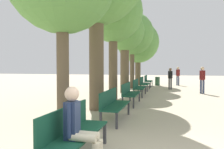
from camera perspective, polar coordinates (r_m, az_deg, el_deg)
bench_row_0 at (r=4.06m, az=-10.16°, el=-13.84°), size 0.53×1.89×0.93m
bench_row_1 at (r=6.78m, az=0.27°, el=-7.37°), size 0.53×1.89×0.93m
bench_row_2 at (r=9.62m, az=4.54°, el=-4.57°), size 0.53×1.89×0.93m
bench_row_3 at (r=12.50m, az=6.84°, el=-3.05°), size 0.53×1.89×0.93m
bench_row_4 at (r=15.40m, az=8.28°, el=-2.09°), size 0.53×1.89×0.93m
bench_row_5 at (r=18.31m, az=9.25°, el=-1.44°), size 0.53×1.89×0.93m
tree_row_2 at (r=11.17m, az=0.28°, el=15.60°), size 2.94×2.94×5.81m
tree_row_3 at (r=13.97m, az=3.35°, el=10.72°), size 2.49×2.49×5.14m
tree_row_4 at (r=16.92m, az=5.31°, el=10.51°), size 3.22×3.22×5.78m
tree_row_5 at (r=20.10m, az=6.80°, el=8.32°), size 3.77×3.77×5.77m
person_seated at (r=3.64m, az=-8.60°, el=-12.98°), size 0.62×0.35×1.33m
pedestrian_near at (r=16.32m, az=14.97°, el=-0.67°), size 0.32×0.27×1.56m
pedestrian_mid at (r=20.06m, az=16.84°, el=-0.07°), size 0.33×0.23×1.64m
pedestrian_far at (r=14.42m, az=22.53°, el=-0.91°), size 0.33×0.28×1.65m
trash_bin at (r=19.54m, az=11.78°, el=-1.72°), size 0.41×0.41×0.76m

